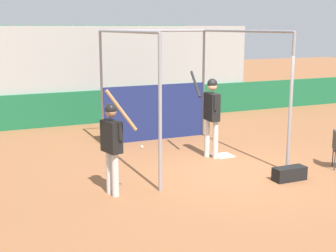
{
  "coord_description": "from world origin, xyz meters",
  "views": [
    {
      "loc": [
        -5.25,
        -8.33,
        3.09
      ],
      "look_at": [
        -1.36,
        0.45,
        1.05
      ],
      "focal_mm": 50.0,
      "sensor_mm": 36.0,
      "label": 1
    }
  ],
  "objects_px": {
    "player_batter": "(211,109)",
    "baseball": "(142,147)",
    "player_waiting": "(112,140)",
    "equipment_bag": "(289,174)"
  },
  "relations": [
    {
      "from": "player_batter",
      "to": "baseball",
      "type": "distance_m",
      "value": 2.22
    },
    {
      "from": "player_waiting",
      "to": "equipment_bag",
      "type": "distance_m",
      "value": 3.74
    },
    {
      "from": "player_batter",
      "to": "player_waiting",
      "type": "distance_m",
      "value": 3.29
    },
    {
      "from": "player_waiting",
      "to": "player_batter",
      "type": "bearing_deg",
      "value": 103.26
    },
    {
      "from": "player_batter",
      "to": "baseball",
      "type": "height_order",
      "value": "player_batter"
    },
    {
      "from": "player_batter",
      "to": "baseball",
      "type": "xyz_separation_m",
      "value": [
        -1.21,
        1.48,
        -1.14
      ]
    },
    {
      "from": "player_batter",
      "to": "equipment_bag",
      "type": "bearing_deg",
      "value": -162.12
    },
    {
      "from": "player_waiting",
      "to": "equipment_bag",
      "type": "bearing_deg",
      "value": 65.46
    },
    {
      "from": "player_batter",
      "to": "equipment_bag",
      "type": "xyz_separation_m",
      "value": [
        0.65,
        -2.17,
        -1.03
      ]
    },
    {
      "from": "player_waiting",
      "to": "equipment_bag",
      "type": "relative_size",
      "value": 2.92
    }
  ]
}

